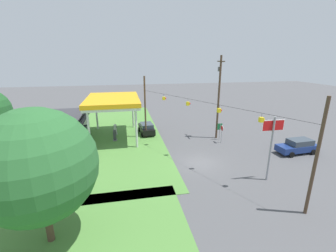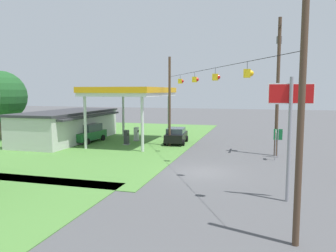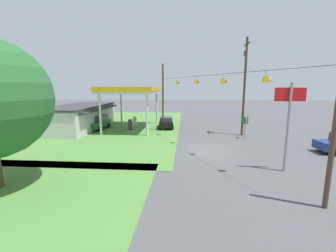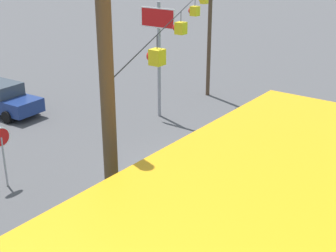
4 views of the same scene
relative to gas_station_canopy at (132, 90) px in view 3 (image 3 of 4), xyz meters
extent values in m
plane|color=#4C4C4F|center=(-10.52, -9.45, -5.40)|extent=(160.00, 160.00, 0.00)
cube|color=#4C7F38|center=(2.00, 7.37, -5.38)|extent=(36.00, 28.00, 0.04)
cube|color=silver|center=(0.00, 0.00, -0.21)|extent=(10.28, 6.98, 0.35)
cube|color=orange|center=(0.00, 0.00, 0.24)|extent=(10.48, 7.18, 0.55)
cylinder|color=silver|center=(-4.54, -2.89, -2.89)|extent=(0.28, 0.28, 5.02)
cylinder|color=silver|center=(4.54, -2.89, -2.89)|extent=(0.28, 0.28, 5.02)
cylinder|color=silver|center=(-4.54, 2.89, -2.89)|extent=(0.28, 0.28, 5.02)
cylinder|color=silver|center=(4.54, 2.89, -2.89)|extent=(0.28, 0.28, 5.02)
cube|color=silver|center=(-0.54, 7.37, -3.85)|extent=(13.55, 5.42, 3.10)
cube|color=#333338|center=(-0.54, 7.37, -2.19)|extent=(13.85, 5.72, 0.24)
cube|color=#333338|center=(-0.54, 4.31, -2.56)|extent=(12.19, 0.70, 0.20)
cube|color=gray|center=(-1.40, 0.00, -5.34)|extent=(0.71, 0.56, 0.12)
cube|color=#333338|center=(-1.40, 0.00, -4.57)|extent=(0.55, 0.40, 1.42)
cube|color=black|center=(-1.40, -0.22, -4.29)|extent=(0.39, 0.03, 0.24)
cube|color=gray|center=(1.40, 0.00, -5.34)|extent=(0.71, 0.56, 0.12)
cube|color=silver|center=(1.40, 0.00, -4.57)|extent=(0.55, 0.40, 1.42)
cube|color=black|center=(1.40, -0.22, -4.29)|extent=(0.39, 0.03, 0.24)
cube|color=black|center=(0.84, -4.72, -4.66)|extent=(4.52, 2.22, 0.81)
cube|color=#333D47|center=(0.58, -4.74, -3.98)|extent=(2.54, 1.90, 0.55)
cylinder|color=black|center=(2.11, -3.66, -5.06)|extent=(0.70, 0.28, 0.68)
cylinder|color=black|center=(2.27, -5.54, -5.06)|extent=(0.70, 0.28, 0.68)
cylinder|color=black|center=(-0.59, -3.89, -5.06)|extent=(0.70, 0.28, 0.68)
cylinder|color=black|center=(-0.43, -5.77, -5.06)|extent=(0.70, 0.28, 0.68)
cube|color=#1E602D|center=(-0.88, 4.72, -4.64)|extent=(4.96, 2.22, 0.85)
cube|color=#333D47|center=(-0.60, 4.69, -3.82)|extent=(2.78, 1.90, 0.80)
cylinder|color=black|center=(-2.45, 3.89, -5.06)|extent=(0.69, 0.27, 0.68)
cylinder|color=black|center=(-2.30, 5.77, -5.06)|extent=(0.69, 0.27, 0.68)
cylinder|color=black|center=(0.54, 3.66, -5.06)|extent=(0.69, 0.27, 0.68)
cylinder|color=black|center=(0.68, 5.54, -5.06)|extent=(0.69, 0.27, 0.68)
cylinder|color=black|center=(-11.29, -20.48, -5.06)|extent=(0.26, 0.69, 0.68)
cylinder|color=black|center=(-9.41, -20.37, -5.06)|extent=(0.26, 0.69, 0.68)
cylinder|color=#99999E|center=(-5.13, -14.39, -4.35)|extent=(0.08, 0.08, 2.10)
cylinder|color=white|center=(-5.13, -14.39, -3.30)|extent=(0.80, 0.03, 0.80)
cylinder|color=red|center=(-5.13, -14.39, -3.30)|extent=(0.70, 0.03, 0.70)
cylinder|color=gray|center=(-15.23, -14.53, -2.28)|extent=(0.18, 0.18, 6.24)
cube|color=white|center=(-15.13, -14.53, 0.02)|extent=(0.06, 2.19, 1.04)
cube|color=red|center=(-15.13, -14.53, 0.02)|extent=(0.07, 2.07, 0.92)
cylinder|color=gray|center=(-3.95, -14.62, -4.20)|extent=(0.07, 0.07, 2.40)
cube|color=#146B33|center=(-3.90, -14.62, -3.45)|extent=(0.04, 0.70, 0.90)
cylinder|color=#4C3828|center=(-3.13, -14.50, 0.39)|extent=(0.28, 0.28, 11.59)
cube|color=#4C3828|center=(-3.13, -14.50, 5.39)|extent=(2.20, 0.14, 0.14)
cylinder|color=#59595B|center=(-2.78, -14.50, 4.39)|extent=(0.44, 0.44, 0.60)
cylinder|color=#4C3828|center=(-20.15, -14.45, -0.96)|extent=(0.24, 0.24, 8.88)
cylinder|color=#4C3828|center=(-0.88, -4.45, -0.96)|extent=(0.24, 0.24, 8.88)
cylinder|color=black|center=(-10.52, -9.45, 1.52)|extent=(19.29, 10.02, 0.02)
cylinder|color=black|center=(-16.30, -12.45, 1.35)|extent=(0.02, 0.02, 0.35)
cube|color=yellow|center=(-16.30, -12.45, 0.97)|extent=(0.32, 0.32, 0.40)
sphere|color=yellow|center=(-16.30, -12.62, 0.97)|extent=(0.28, 0.28, 0.28)
cylinder|color=black|center=(-12.44, -10.45, 1.35)|extent=(0.02, 0.02, 0.35)
cube|color=yellow|center=(-12.44, -10.45, 0.97)|extent=(0.32, 0.32, 0.40)
sphere|color=red|center=(-12.44, -10.62, 0.97)|extent=(0.28, 0.28, 0.28)
cylinder|color=black|center=(-8.59, -8.45, 1.35)|extent=(0.02, 0.02, 0.35)
cube|color=yellow|center=(-8.59, -8.45, 0.97)|extent=(0.32, 0.32, 0.40)
sphere|color=red|center=(-8.59, -8.62, 0.97)|extent=(0.28, 0.28, 0.28)
cylinder|color=black|center=(-4.73, -6.45, 1.35)|extent=(0.02, 0.02, 0.35)
cube|color=yellow|center=(-4.73, -6.45, 0.97)|extent=(0.32, 0.32, 0.40)
sphere|color=red|center=(-4.73, -6.62, 0.97)|extent=(0.28, 0.28, 0.28)
cylinder|color=#4C3828|center=(-1.77, 15.08, -4.09)|extent=(0.44, 0.44, 2.62)
sphere|color=#1E5123|center=(-1.77, 15.08, -0.48)|extent=(5.77, 5.77, 5.77)
camera|label=1|loc=(-32.15, -1.50, 5.78)|focal=24.00mm
camera|label=2|loc=(-32.29, -13.04, 0.16)|focal=35.00mm
camera|label=3|loc=(-31.02, -7.46, 0.56)|focal=24.00mm
camera|label=4|loc=(4.27, 0.60, 3.59)|focal=50.00mm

